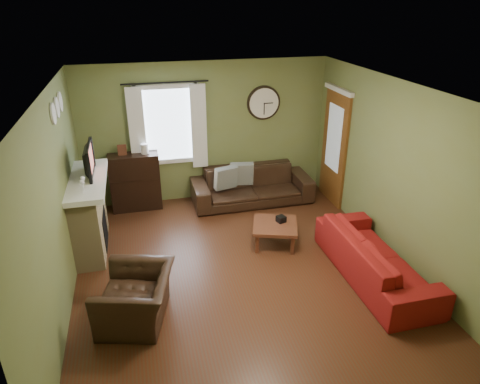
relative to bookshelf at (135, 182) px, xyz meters
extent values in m
cube|color=#442314|center=(1.38, -2.39, -0.53)|extent=(4.60, 5.20, 0.00)
cube|color=white|center=(1.38, -2.39, 2.07)|extent=(4.60, 5.20, 0.00)
cube|color=olive|center=(-0.92, -2.39, 0.77)|extent=(0.00, 5.20, 2.60)
cube|color=olive|center=(3.68, -2.39, 0.77)|extent=(0.00, 5.20, 2.60)
cube|color=olive|center=(1.38, 0.21, 0.77)|extent=(4.60, 0.00, 2.60)
cube|color=olive|center=(1.38, -4.99, 0.77)|extent=(4.60, 0.00, 2.60)
cube|color=#CCB382|center=(-0.72, -1.24, 0.02)|extent=(0.40, 1.40, 1.10)
cube|color=black|center=(-0.53, -1.24, -0.23)|extent=(0.04, 0.60, 0.55)
cube|color=white|center=(-0.69, -1.24, 0.61)|extent=(0.58, 1.60, 0.08)
imported|color=black|center=(-0.67, -1.09, 0.83)|extent=(0.08, 0.60, 0.35)
cube|color=#994C3F|center=(-0.59, -1.09, 0.88)|extent=(0.02, 0.62, 0.36)
cylinder|color=white|center=(-0.90, -1.59, 1.72)|extent=(0.28, 0.28, 0.03)
cylinder|color=white|center=(-0.90, -1.24, 1.72)|extent=(0.28, 0.28, 0.03)
cylinder|color=white|center=(-0.90, -0.89, 1.72)|extent=(0.28, 0.28, 0.03)
cylinder|color=black|center=(0.68, 0.09, 1.74)|extent=(0.03, 0.03, 1.50)
cube|color=white|center=(0.13, 0.09, 0.92)|extent=(0.28, 0.04, 1.55)
cube|color=white|center=(1.23, 0.09, 0.92)|extent=(0.28, 0.04, 1.55)
cube|color=brown|center=(3.65, -0.54, 0.52)|extent=(0.05, 0.90, 2.10)
imported|color=#572D1D|center=(0.11, 0.24, 0.43)|extent=(0.24, 0.27, 0.02)
imported|color=black|center=(2.14, -0.25, -0.20)|extent=(2.26, 0.88, 0.66)
cube|color=gray|center=(1.97, -0.15, 0.02)|extent=(0.45, 0.21, 0.44)
cube|color=gray|center=(1.64, -0.27, 0.02)|extent=(0.45, 0.24, 0.43)
imported|color=maroon|center=(3.16, -3.02, -0.21)|extent=(0.85, 2.18, 0.64)
imported|color=black|center=(-0.10, -3.09, -0.22)|extent=(1.06, 1.15, 0.62)
cube|color=black|center=(2.20, -1.80, -0.13)|extent=(0.16, 0.16, 0.10)
camera|label=1|loc=(0.11, -7.42, 3.12)|focal=32.00mm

